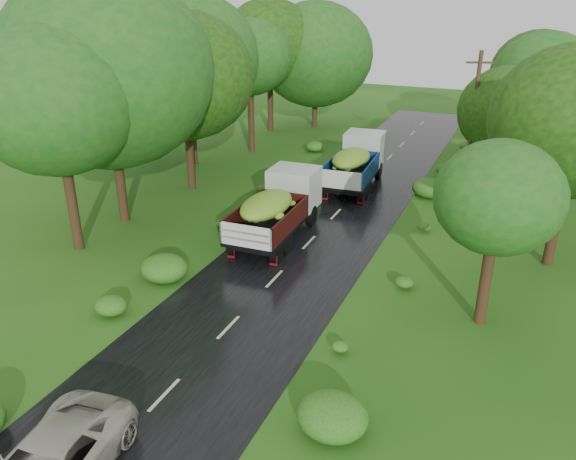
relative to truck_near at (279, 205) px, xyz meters
The scene contains 9 objects.
ground 12.41m from the truck_near, 82.22° to the right, with size 120.00×120.00×0.00m, color #164A10.
road 7.56m from the truck_near, 76.95° to the right, with size 6.50×80.00×0.02m, color black.
road_lines 6.61m from the truck_near, 74.93° to the right, with size 0.12×69.60×0.00m.
truck_near is the anchor object (origin of this frame).
truck_far 8.94m from the truck_near, 82.12° to the left, with size 2.84×7.01×2.89m.
utility_pole 12.22m from the truck_near, 50.21° to the left, with size 1.39×0.61×8.29m.
trees_left 13.39m from the truck_near, 133.67° to the left, with size 7.99×31.91×9.71m.
trees_right 15.86m from the truck_near, 45.52° to the left, with size 6.43×30.71×8.07m.
shrubs 2.78m from the truck_near, 47.41° to the left, with size 11.90×44.00×0.70m.
Camera 1 is at (8.84, -10.98, 11.38)m, focal length 35.00 mm.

